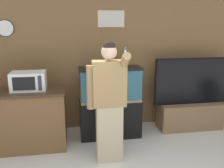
{
  "coord_description": "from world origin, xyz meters",
  "views": [
    {
      "loc": [
        -0.61,
        -1.72,
        1.95
      ],
      "look_at": [
        -0.04,
        1.75,
        1.05
      ],
      "focal_mm": 40.0,
      "sensor_mm": 36.0,
      "label": 1
    }
  ],
  "objects_px": {
    "tv_on_stand": "(190,108)",
    "person_standing": "(109,101)",
    "counter_island": "(21,120)",
    "microwave": "(29,81)",
    "aquarium_on_stand": "(110,103)"
  },
  "relations": [
    {
      "from": "tv_on_stand",
      "to": "microwave",
      "type": "bearing_deg",
      "value": -174.75
    },
    {
      "from": "tv_on_stand",
      "to": "person_standing",
      "type": "height_order",
      "value": "person_standing"
    },
    {
      "from": "tv_on_stand",
      "to": "person_standing",
      "type": "bearing_deg",
      "value": -152.66
    },
    {
      "from": "tv_on_stand",
      "to": "person_standing",
      "type": "distance_m",
      "value": 1.92
    },
    {
      "from": "tv_on_stand",
      "to": "person_standing",
      "type": "xyz_separation_m",
      "value": [
        -1.64,
        -0.85,
        0.5
      ]
    },
    {
      "from": "person_standing",
      "to": "tv_on_stand",
      "type": "bearing_deg",
      "value": 27.34
    },
    {
      "from": "counter_island",
      "to": "person_standing",
      "type": "xyz_separation_m",
      "value": [
        1.28,
        -0.57,
        0.42
      ]
    },
    {
      "from": "counter_island",
      "to": "person_standing",
      "type": "height_order",
      "value": "person_standing"
    },
    {
      "from": "aquarium_on_stand",
      "to": "person_standing",
      "type": "xyz_separation_m",
      "value": [
        -0.14,
        -0.76,
        0.28
      ]
    },
    {
      "from": "counter_island",
      "to": "aquarium_on_stand",
      "type": "bearing_deg",
      "value": 7.55
    },
    {
      "from": "tv_on_stand",
      "to": "aquarium_on_stand",
      "type": "bearing_deg",
      "value": -176.62
    },
    {
      "from": "counter_island",
      "to": "person_standing",
      "type": "relative_size",
      "value": 0.82
    },
    {
      "from": "microwave",
      "to": "person_standing",
      "type": "bearing_deg",
      "value": -27.97
    },
    {
      "from": "person_standing",
      "to": "microwave",
      "type": "bearing_deg",
      "value": 152.03
    },
    {
      "from": "microwave",
      "to": "aquarium_on_stand",
      "type": "xyz_separation_m",
      "value": [
        1.26,
        0.17,
        -0.47
      ]
    }
  ]
}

